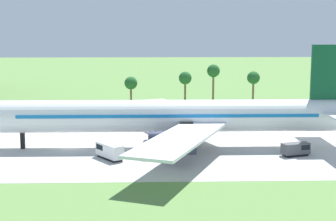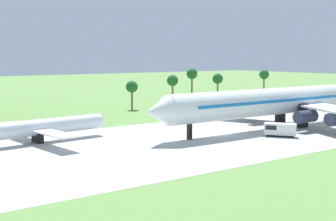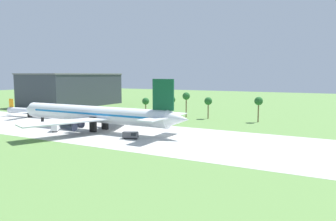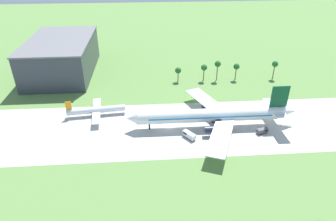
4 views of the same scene
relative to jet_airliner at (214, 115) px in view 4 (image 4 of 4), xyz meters
name	(u,v)px [view 4 (image 4 of 4)]	position (x,y,z in m)	size (l,w,h in m)	color
ground_plane	(169,128)	(-19.66, 0.40, -5.92)	(600.00, 600.00, 0.00)	#5B8442
taxiway_strip	(169,128)	(-19.66, 0.40, -5.91)	(320.00, 44.00, 0.02)	#B2B2AD
jet_airliner	(214,115)	(0.00, 0.00, 0.00)	(75.66, 58.70, 18.97)	white
regional_aircraft	(96,110)	(-53.29, 13.85, -3.10)	(27.33, 24.69, 8.54)	silver
baggage_tug	(189,135)	(-11.91, -7.95, -4.48)	(5.20, 6.16, 2.68)	black
fuel_truck	(263,131)	(20.39, -6.83, -4.69)	(5.20, 3.31, 2.26)	black
terminal_building	(62,56)	(-80.22, 68.33, 4.67)	(36.72, 61.20, 21.14)	#333842
palm_tree_row	(223,67)	(15.55, 49.87, 2.33)	(60.96, 3.60, 11.95)	brown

